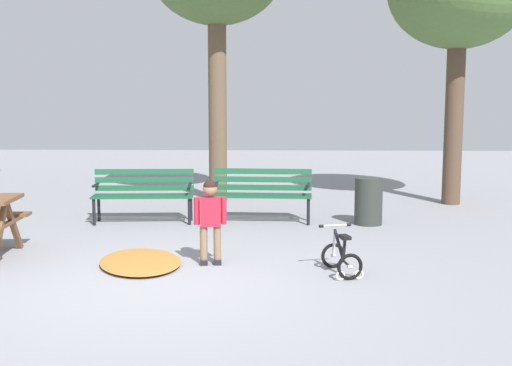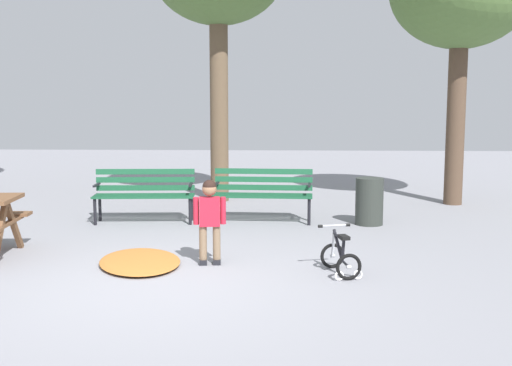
{
  "view_description": "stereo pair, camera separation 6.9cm",
  "coord_description": "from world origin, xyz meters",
  "px_view_note": "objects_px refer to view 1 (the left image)",
  "views": [
    {
      "loc": [
        1.28,
        -6.61,
        1.99
      ],
      "look_at": [
        1.01,
        2.01,
        0.85
      ],
      "focal_mm": 44.94,
      "sensor_mm": 36.0,
      "label": 1
    },
    {
      "loc": [
        1.35,
        -6.6,
        1.99
      ],
      "look_at": [
        1.01,
        2.01,
        0.85
      ],
      "focal_mm": 44.94,
      "sensor_mm": 36.0,
      "label": 2
    }
  ],
  "objects_px": {
    "park_bench_far_left": "(144,191)",
    "park_bench_left": "(262,190)",
    "kids_bicycle": "(342,257)",
    "child_standing": "(210,215)",
    "trash_bin": "(368,201)"
  },
  "relations": [
    {
      "from": "trash_bin",
      "to": "kids_bicycle",
      "type": "bearing_deg",
      "value": -103.77
    },
    {
      "from": "park_bench_left",
      "to": "child_standing",
      "type": "xyz_separation_m",
      "value": [
        -0.56,
        -2.73,
        0.09
      ]
    },
    {
      "from": "child_standing",
      "to": "kids_bicycle",
      "type": "distance_m",
      "value": 1.64
    },
    {
      "from": "trash_bin",
      "to": "child_standing",
      "type": "bearing_deg",
      "value": -131.55
    },
    {
      "from": "park_bench_far_left",
      "to": "child_standing",
      "type": "bearing_deg",
      "value": -62.74
    },
    {
      "from": "child_standing",
      "to": "park_bench_far_left",
      "type": "bearing_deg",
      "value": 117.26
    },
    {
      "from": "child_standing",
      "to": "trash_bin",
      "type": "bearing_deg",
      "value": 48.45
    },
    {
      "from": "park_bench_far_left",
      "to": "trash_bin",
      "type": "xyz_separation_m",
      "value": [
        3.6,
        -0.07,
        -0.14
      ]
    },
    {
      "from": "kids_bicycle",
      "to": "park_bench_far_left",
      "type": "bearing_deg",
      "value": 133.85
    },
    {
      "from": "child_standing",
      "to": "kids_bicycle",
      "type": "relative_size",
      "value": 1.66
    },
    {
      "from": "park_bench_left",
      "to": "child_standing",
      "type": "relative_size",
      "value": 1.57
    },
    {
      "from": "park_bench_far_left",
      "to": "park_bench_left",
      "type": "xyz_separation_m",
      "value": [
        1.91,
        0.12,
        0.0
      ]
    },
    {
      "from": "kids_bicycle",
      "to": "trash_bin",
      "type": "relative_size",
      "value": 0.83
    },
    {
      "from": "park_bench_left",
      "to": "trash_bin",
      "type": "relative_size",
      "value": 2.18
    },
    {
      "from": "park_bench_left",
      "to": "child_standing",
      "type": "distance_m",
      "value": 2.79
    }
  ]
}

